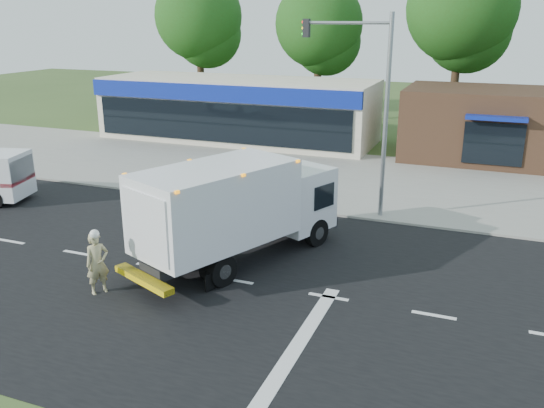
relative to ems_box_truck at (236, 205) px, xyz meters
The scene contains 11 objects.
ground 2.51m from the ems_box_truck, 67.82° to the right, with size 120.00×120.00×0.00m, color #385123.
road_asphalt 2.51m from the ems_box_truck, 67.82° to the right, with size 60.00×14.00×0.02m, color black.
sidewalk 7.06m from the ems_box_truck, 85.07° to the left, with size 60.00×2.40×0.12m, color gray.
parking_apron 12.73m from the ems_box_truck, 87.34° to the left, with size 60.00×9.00×0.02m, color gray.
lane_markings 3.92m from the ems_box_truck, 55.20° to the right, with size 55.20×7.00×0.01m.
ems_box_truck is the anchor object (origin of this frame).
emergency_worker 4.70m from the ems_box_truck, 128.15° to the right, with size 0.75×0.82×2.00m.
retail_strip_mall 20.32m from the ems_box_truck, 114.47° to the left, with size 18.00×6.20×4.00m.
brown_storefront 20.04m from the ems_box_truck, 67.76° to the left, with size 10.00×6.70×4.00m.
traffic_signal_pole 7.44m from the ems_box_truck, 64.54° to the left, with size 3.51×0.25×8.00m.
background_trees 27.27m from the ems_box_truck, 90.56° to the left, with size 36.77×7.39×12.10m.
Camera 1 is at (6.97, -14.71, 7.80)m, focal length 38.00 mm.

